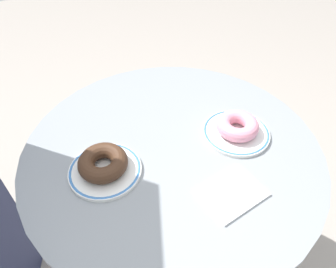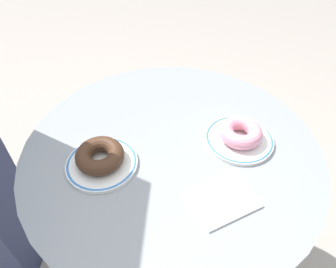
# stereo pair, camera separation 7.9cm
# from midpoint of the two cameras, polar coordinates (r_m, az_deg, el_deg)

# --- Properties ---
(ground_plane) EXTENTS (7.00, 7.00, 0.02)m
(ground_plane) POSITION_cam_midpoint_polar(r_m,az_deg,el_deg) (1.47, -1.19, -23.49)
(ground_plane) COLOR #9E9389
(cafe_table) EXTENTS (0.80, 0.80, 0.76)m
(cafe_table) POSITION_cam_midpoint_polar(r_m,az_deg,el_deg) (1.02, -1.60, -12.67)
(cafe_table) COLOR gray
(cafe_table) RESTS_ON ground
(plate_left) EXTENTS (0.18, 0.18, 0.01)m
(plate_left) POSITION_cam_midpoint_polar(r_m,az_deg,el_deg) (0.78, -14.59, -6.74)
(plate_left) COLOR white
(plate_left) RESTS_ON cafe_table
(plate_right) EXTENTS (0.18, 0.18, 0.01)m
(plate_right) POSITION_cam_midpoint_polar(r_m,az_deg,el_deg) (0.86, 10.09, 0.19)
(plate_right) COLOR white
(plate_right) RESTS_ON cafe_table
(donut_chocolate) EXTENTS (0.17, 0.17, 0.04)m
(donut_chocolate) POSITION_cam_midpoint_polar(r_m,az_deg,el_deg) (0.76, -15.04, -5.36)
(donut_chocolate) COLOR #422819
(donut_chocolate) RESTS_ON plate_left
(donut_pink_frosted) EXTENTS (0.13, 0.13, 0.04)m
(donut_pink_frosted) POSITION_cam_midpoint_polar(r_m,az_deg,el_deg) (0.84, 10.30, 1.42)
(donut_pink_frosted) COLOR pink
(donut_pink_frosted) RESTS_ON plate_right
(paper_napkin) EXTENTS (0.17, 0.15, 0.01)m
(paper_napkin) POSITION_cam_midpoint_polar(r_m,az_deg,el_deg) (0.73, 8.82, -11.00)
(paper_napkin) COLOR white
(paper_napkin) RESTS_ON cafe_table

